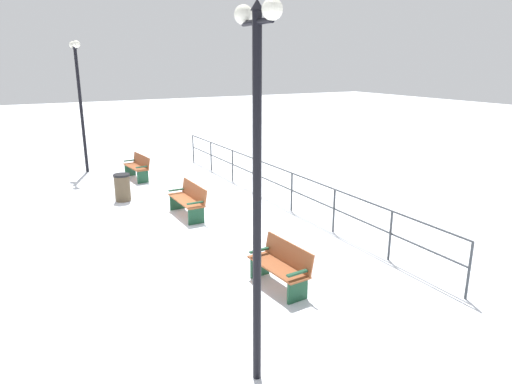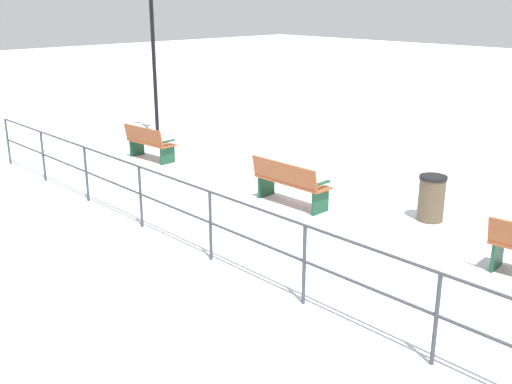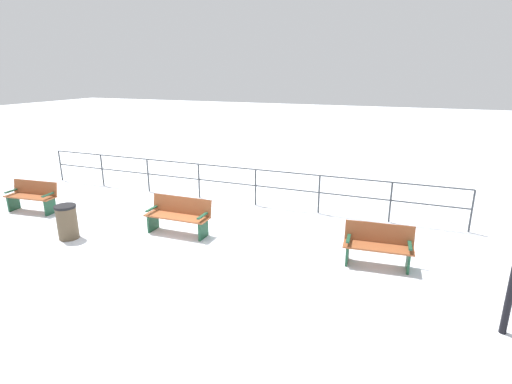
{
  "view_description": "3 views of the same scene",
  "coord_description": "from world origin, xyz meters",
  "px_view_note": "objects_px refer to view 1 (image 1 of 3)",
  "views": [
    {
      "loc": [
        4.03,
        11.54,
        4.16
      ],
      "look_at": [
        -1.63,
        1.16,
        0.78
      ],
      "focal_mm": 32.23,
      "sensor_mm": 36.0,
      "label": 1
    },
    {
      "loc": [
        -8.33,
        -7.79,
        3.9
      ],
      "look_at": [
        -1.71,
        -0.72,
        0.79
      ],
      "focal_mm": 42.71,
      "sensor_mm": 36.0,
      "label": 2
    },
    {
      "loc": [
        7.87,
        5.25,
        3.94
      ],
      "look_at": [
        -1.96,
        1.36,
        0.72
      ],
      "focal_mm": 28.12,
      "sensor_mm": 36.0,
      "label": 3
    }
  ],
  "objects_px": {
    "bench_third": "(281,265)",
    "trash_bin": "(122,187)",
    "lamppost_middle": "(257,153)",
    "lamppost_near": "(79,85)",
    "bench_second": "(189,199)",
    "bench_nearest": "(138,166)"
  },
  "relations": [
    {
      "from": "bench_second",
      "to": "bench_nearest",
      "type": "bearing_deg",
      "value": -88.87
    },
    {
      "from": "bench_second",
      "to": "lamppost_middle",
      "type": "bearing_deg",
      "value": 76.15
    },
    {
      "from": "lamppost_near",
      "to": "lamppost_middle",
      "type": "relative_size",
      "value": 1.01
    },
    {
      "from": "bench_nearest",
      "to": "bench_second",
      "type": "distance_m",
      "value": 4.81
    },
    {
      "from": "bench_nearest",
      "to": "lamppost_middle",
      "type": "xyz_separation_m",
      "value": [
        1.45,
        11.67,
        2.65
      ]
    },
    {
      "from": "trash_bin",
      "to": "bench_nearest",
      "type": "bearing_deg",
      "value": -114.42
    },
    {
      "from": "lamppost_near",
      "to": "trash_bin",
      "type": "relative_size",
      "value": 5.76
    },
    {
      "from": "lamppost_middle",
      "to": "trash_bin",
      "type": "height_order",
      "value": "lamppost_middle"
    },
    {
      "from": "lamppost_near",
      "to": "lamppost_middle",
      "type": "distance_m",
      "value": 13.75
    },
    {
      "from": "bench_third",
      "to": "lamppost_middle",
      "type": "height_order",
      "value": "lamppost_middle"
    },
    {
      "from": "lamppost_near",
      "to": "lamppost_middle",
      "type": "height_order",
      "value": "lamppost_near"
    },
    {
      "from": "lamppost_near",
      "to": "bench_second",
      "type": "bearing_deg",
      "value": 103.1
    },
    {
      "from": "lamppost_middle",
      "to": "bench_third",
      "type": "bearing_deg",
      "value": -128.62
    },
    {
      "from": "bench_second",
      "to": "trash_bin",
      "type": "xyz_separation_m",
      "value": [
        1.28,
        -2.34,
        -0.05
      ]
    },
    {
      "from": "lamppost_middle",
      "to": "trash_bin",
      "type": "bearing_deg",
      "value": -92.04
    },
    {
      "from": "bench_second",
      "to": "bench_third",
      "type": "distance_m",
      "value": 4.8
    },
    {
      "from": "bench_nearest",
      "to": "lamppost_near",
      "type": "height_order",
      "value": "lamppost_near"
    },
    {
      "from": "bench_third",
      "to": "lamppost_near",
      "type": "distance_m",
      "value": 12.14
    },
    {
      "from": "bench_second",
      "to": "lamppost_middle",
      "type": "height_order",
      "value": "lamppost_middle"
    },
    {
      "from": "bench_third",
      "to": "trash_bin",
      "type": "distance_m",
      "value": 7.26
    },
    {
      "from": "bench_third",
      "to": "bench_second",
      "type": "bearing_deg",
      "value": -93.98
    },
    {
      "from": "lamppost_middle",
      "to": "trash_bin",
      "type": "relative_size",
      "value": 5.71
    }
  ]
}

